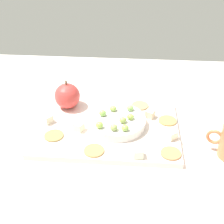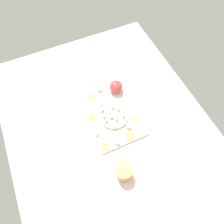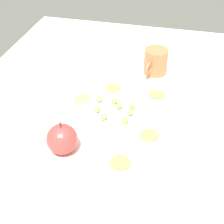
# 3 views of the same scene
# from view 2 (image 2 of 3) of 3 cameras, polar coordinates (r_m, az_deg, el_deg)

# --- Properties ---
(table) EXTENTS (1.27, 1.01, 0.04)m
(table) POSITION_cam_2_polar(r_m,az_deg,el_deg) (1.10, -1.42, -3.46)
(table) COLOR silver
(table) RESTS_ON ground
(platter) EXTENTS (0.37, 0.26, 0.02)m
(platter) POSITION_cam_2_polar(r_m,az_deg,el_deg) (1.10, -0.33, -0.45)
(platter) COLOR silver
(platter) RESTS_ON table
(serving_dish) EXTENTS (0.15, 0.15, 0.02)m
(serving_dish) POSITION_cam_2_polar(r_m,az_deg,el_deg) (1.07, 0.49, -0.96)
(serving_dish) COLOR white
(serving_dish) RESTS_ON platter
(apple_whole) EXTENTS (0.07, 0.07, 0.07)m
(apple_whole) POSITION_cam_2_polar(r_m,az_deg,el_deg) (1.14, 1.11, 7.00)
(apple_whole) COLOR #D03D3A
(apple_whole) RESTS_ON platter
(apple_stem) EXTENTS (0.01, 0.00, 0.01)m
(apple_stem) POSITION_cam_2_polar(r_m,az_deg,el_deg) (1.10, 1.15, 8.26)
(apple_stem) COLOR brown
(apple_stem) RESTS_ON apple_whole
(cheese_cube_0) EXTENTS (0.03, 0.03, 0.02)m
(cheese_cube_0) POSITION_cam_2_polar(r_m,az_deg,el_deg) (1.16, -3.36, 6.34)
(cheese_cube_0) COLOR beige
(cheese_cube_0) RESTS_ON platter
(cheese_cube_1) EXTENTS (0.03, 0.03, 0.02)m
(cheese_cube_1) POSITION_cam_2_polar(r_m,az_deg,el_deg) (1.03, -4.27, -5.88)
(cheese_cube_1) COLOR #EAEECE
(cheese_cube_1) RESTS_ON platter
(cheese_cube_2) EXTENTS (0.03, 0.03, 0.02)m
(cheese_cube_2) POSITION_cam_2_polar(r_m,az_deg,el_deg) (1.11, -2.94, 2.46)
(cheese_cube_2) COLOR #F7F1C4
(cheese_cube_2) RESTS_ON platter
(cheese_cube_3) EXTENTS (0.03, 0.03, 0.02)m
(cheese_cube_3) POSITION_cam_2_polar(r_m,az_deg,el_deg) (1.01, 1.64, -8.14)
(cheese_cube_3) COLOR #F7E9CA
(cheese_cube_3) RESTS_ON platter
(cheese_cube_4) EXTENTS (0.03, 0.03, 0.02)m
(cheese_cube_4) POSITION_cam_2_polar(r_m,az_deg,el_deg) (1.05, 4.64, -3.97)
(cheese_cube_4) COLOR #F8E3C1
(cheese_cube_4) RESTS_ON platter
(cracker_0) EXTENTS (0.05, 0.05, 0.00)m
(cracker_0) POSITION_cam_2_polar(r_m,az_deg,el_deg) (1.08, 6.55, -1.90)
(cracker_0) COLOR tan
(cracker_0) RESTS_ON platter
(cracker_1) EXTENTS (0.05, 0.05, 0.00)m
(cracker_1) POSITION_cam_2_polar(r_m,az_deg,el_deg) (1.14, -5.43, 4.01)
(cracker_1) COLOR #A98D50
(cracker_1) RESTS_ON platter
(cracker_2) EXTENTS (0.05, 0.05, 0.00)m
(cracker_2) POSITION_cam_2_polar(r_m,az_deg,el_deg) (1.04, 5.00, -6.63)
(cracker_2) COLOR tan
(cracker_2) RESTS_ON platter
(cracker_3) EXTENTS (0.05, 0.05, 0.00)m
(cracker_3) POSITION_cam_2_polar(r_m,az_deg,el_deg) (1.08, -5.73, -1.24)
(cracker_3) COLOR tan
(cracker_3) RESTS_ON platter
(cracker_4) EXTENTS (0.05, 0.05, 0.00)m
(cracker_4) POSITION_cam_2_polar(r_m,az_deg,el_deg) (1.01, -1.78, -9.41)
(cracker_4) COLOR tan
(cracker_4) RESTS_ON platter
(grape_0) EXTENTS (0.02, 0.02, 0.02)m
(grape_0) POSITION_cam_2_polar(r_m,az_deg,el_deg) (1.04, 1.24, -2.06)
(grape_0) COLOR #9FBD50
(grape_0) RESTS_ON serving_dish
(grape_1) EXTENTS (0.02, 0.02, 0.02)m
(grape_1) POSITION_cam_2_polar(r_m,az_deg,el_deg) (1.04, -0.05, -1.56)
(grape_1) COLOR #98AF57
(grape_1) RESTS_ON serving_dish
(grape_2) EXTENTS (0.02, 0.02, 0.02)m
(grape_2) POSITION_cam_2_polar(r_m,az_deg,el_deg) (1.05, 3.22, -1.15)
(grape_2) COLOR #8CC161
(grape_2) RESTS_ON serving_dish
(grape_3) EXTENTS (0.02, 0.02, 0.02)m
(grape_3) POSITION_cam_2_polar(r_m,az_deg,el_deg) (1.05, -2.17, -1.30)
(grape_3) COLOR #9BB260
(grape_3) RESTS_ON serving_dish
(grape_4) EXTENTS (0.02, 0.02, 0.02)m
(grape_4) POSITION_cam_2_polar(r_m,az_deg,el_deg) (1.07, 0.07, 1.33)
(grape_4) COLOR #8DC358
(grape_4) RESTS_ON serving_dish
(grape_5) EXTENTS (0.02, 0.02, 0.01)m
(grape_5) POSITION_cam_2_polar(r_m,az_deg,el_deg) (1.07, 1.87, 0.69)
(grape_5) COLOR #9EC059
(grape_5) RESTS_ON serving_dish
(grape_6) EXTENTS (0.02, 0.02, 0.02)m
(grape_6) POSITION_cam_2_polar(r_m,az_deg,el_deg) (1.04, -1.54, -2.52)
(grape_6) COLOR #98C255
(grape_6) RESTS_ON serving_dish
(grape_7) EXTENTS (0.02, 0.02, 0.02)m
(grape_7) POSITION_cam_2_polar(r_m,az_deg,el_deg) (1.06, -2.38, 0.51)
(grape_7) COLOR #9CC352
(grape_7) RESTS_ON serving_dish
(cup) EXTENTS (0.11, 0.07, 0.08)m
(cup) POSITION_cam_2_polar(r_m,az_deg,el_deg) (0.96, 3.35, -16.05)
(cup) COLOR #DB7145
(cup) RESTS_ON table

